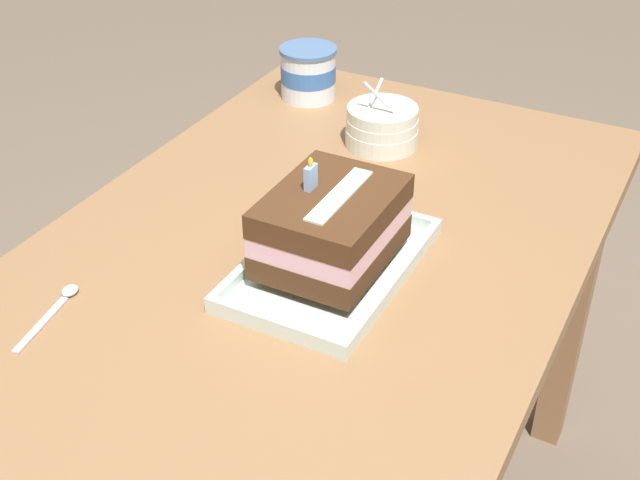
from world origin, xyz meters
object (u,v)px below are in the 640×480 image
object	(u,v)px
bowl_stack	(382,126)
serving_spoon_near_tray	(59,303)
birthday_cake	(331,226)
foil_tray	(331,266)
ice_cream_tub	(308,73)

from	to	relation	value
bowl_stack	serving_spoon_near_tray	distance (m)	0.65
birthday_cake	bowl_stack	distance (m)	0.40
bowl_stack	serving_spoon_near_tray	size ratio (longest dim) A/B	0.91
serving_spoon_near_tray	birthday_cake	bearing A→B (deg)	-50.06
foil_tray	birthday_cake	bearing A→B (deg)	90.00
foil_tray	ice_cream_tub	distance (m)	0.59
bowl_stack	serving_spoon_near_tray	xyz separation A→B (m)	(-0.63, 0.19, -0.03)
birthday_cake	ice_cream_tub	size ratio (longest dim) A/B	1.82
birthday_cake	bowl_stack	world-z (taller)	birthday_cake
ice_cream_tub	serving_spoon_near_tray	bearing A→B (deg)	-178.41
foil_tray	birthday_cake	size ratio (longest dim) A/B	1.60
foil_tray	ice_cream_tub	xyz separation A→B (m)	(0.51, 0.31, 0.04)
bowl_stack	ice_cream_tub	world-z (taller)	bowl_stack
foil_tray	serving_spoon_near_tray	xyz separation A→B (m)	(-0.24, 0.29, -0.00)
serving_spoon_near_tray	ice_cream_tub	bearing A→B (deg)	1.59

